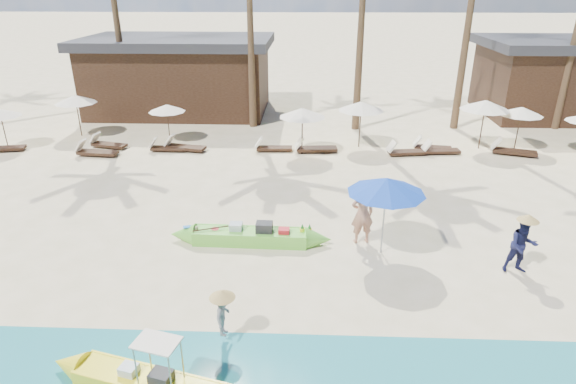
{
  "coord_description": "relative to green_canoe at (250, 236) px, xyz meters",
  "views": [
    {
      "loc": [
        -0.42,
        -11.03,
        7.22
      ],
      "look_at": [
        -0.96,
        2.0,
        1.5
      ],
      "focal_mm": 30.0,
      "sensor_mm": 36.0,
      "label": 1
    }
  ],
  "objects": [
    {
      "name": "resort_parasol_4",
      "position": [
        -5.11,
        9.92,
        1.41
      ],
      "size": [
        1.77,
        1.77,
        1.82
      ],
      "color": "#3A2417",
      "rests_on": "ground"
    },
    {
      "name": "lounger_6_left",
      "position": [
        1.96,
        8.47,
        -0.01
      ],
      "size": [
        1.99,
        0.76,
        0.66
      ],
      "rotation": [
        0.0,
        0.0,
        0.09
      ],
      "color": "#3A2417",
      "rests_on": "ground"
    },
    {
      "name": "resort_parasol_8",
      "position": [
        11.44,
        9.42,
        1.56
      ],
      "size": [
        1.92,
        1.92,
        1.98
      ],
      "color": "#3A2417",
      "rests_on": "ground"
    },
    {
      "name": "vendor_yellow",
      "position": [
        -0.07,
        -4.31,
        0.46
      ],
      "size": [
        0.43,
        0.69,
        1.02
      ],
      "primitive_type": "imported",
      "rotation": [
        0.0,
        0.0,
        1.48
      ],
      "color": "gray",
      "rests_on": "ground"
    },
    {
      "name": "tourist",
      "position": [
        3.32,
        0.2,
        0.72
      ],
      "size": [
        0.78,
        0.6,
        1.91
      ],
      "primitive_type": "imported",
      "rotation": [
        0.0,
        0.0,
        3.37
      ],
      "color": "tan",
      "rests_on": "ground"
    },
    {
      "name": "lounger_7_left",
      "position": [
        7.37,
        8.92,
        -0.03
      ],
      "size": [
        1.82,
        0.79,
        0.6
      ],
      "rotation": [
        0.0,
        0.0,
        -0.14
      ],
      "color": "#3A2417",
      "rests_on": "ground"
    },
    {
      "name": "lounger_5_left",
      "position": [
        0.02,
        8.55,
        -0.04
      ],
      "size": [
        1.74,
        0.6,
        0.58
      ],
      "rotation": [
        0.0,
        0.0,
        0.04
      ],
      "color": "#3A2417",
      "rests_on": "ground"
    },
    {
      "name": "lounger_4_left",
      "position": [
        -4.88,
        8.35,
        -0.04
      ],
      "size": [
        1.67,
        0.53,
        0.57
      ],
      "rotation": [
        0.0,
        0.0,
        -0.01
      ],
      "color": "#3A2417",
      "rests_on": "ground"
    },
    {
      "name": "lounger_2_left",
      "position": [
        -12.42,
        7.99,
        -0.03
      ],
      "size": [
        1.86,
        0.91,
        0.61
      ],
      "rotation": [
        0.0,
        0.0,
        0.21
      ],
      "color": "#3A2417",
      "rests_on": "ground"
    },
    {
      "name": "resort_parasol_3",
      "position": [
        -9.85,
        10.59,
        1.65
      ],
      "size": [
        2.02,
        2.02,
        2.08
      ],
      "color": "#3A2417",
      "rests_on": "ground"
    },
    {
      "name": "ground",
      "position": [
        2.07,
        -1.56,
        -0.23
      ],
      "size": [
        240.0,
        240.0,
        0.0
      ],
      "primitive_type": "plane",
      "color": "beige",
      "rests_on": "ground"
    },
    {
      "name": "lounger_3_left",
      "position": [
        -7.81,
        8.75,
        -0.03
      ],
      "size": [
        1.83,
        0.93,
        0.6
      ],
      "rotation": [
        0.0,
        0.0,
        -0.24
      ],
      "color": "#3A2417",
      "rests_on": "ground"
    },
    {
      "name": "resort_parasol_2",
      "position": [
        -12.5,
        8.54,
        1.45
      ],
      "size": [
        1.82,
        1.82,
        1.87
      ],
      "color": "#3A2417",
      "rests_on": "ground"
    },
    {
      "name": "green_canoe",
      "position": [
        0.0,
        0.0,
        0.0
      ],
      "size": [
        5.43,
        0.81,
        0.69
      ],
      "rotation": [
        0.0,
        0.0,
        -0.03
      ],
      "color": "#6ACE3E",
      "rests_on": "ground"
    },
    {
      "name": "pavilion_west",
      "position": [
        -5.93,
        15.94,
        1.96
      ],
      "size": [
        10.8,
        6.6,
        4.3
      ],
      "color": "#3A2417",
      "rests_on": "ground"
    },
    {
      "name": "resort_parasol_6",
      "position": [
        4.12,
        9.36,
        1.73
      ],
      "size": [
        2.12,
        2.12,
        2.18
      ],
      "color": "#3A2417",
      "rests_on": "ground"
    },
    {
      "name": "pavilion_east",
      "position": [
        16.07,
        15.94,
        1.96
      ],
      "size": [
        8.8,
        6.6,
        4.3
      ],
      "color": "#3A2417",
      "rests_on": "ground"
    },
    {
      "name": "resort_parasol_5",
      "position": [
        1.43,
        8.23,
        1.69
      ],
      "size": [
        2.07,
        2.07,
        2.13
      ],
      "color": "#3A2417",
      "rests_on": "ground"
    },
    {
      "name": "lounger_8_left",
      "position": [
        10.91,
        8.5,
        -0.01
      ],
      "size": [
        2.05,
        1.17,
        0.67
      ],
      "rotation": [
        0.0,
        0.0,
        -0.31
      ],
      "color": "#3A2417",
      "rests_on": "ground"
    },
    {
      "name": "blue_umbrella",
      "position": [
        3.85,
        -0.41,
        1.88
      ],
      "size": [
        2.17,
        2.17,
        2.33
      ],
      "color": "#99999E",
      "rests_on": "ground"
    },
    {
      "name": "vendor_green",
      "position": [
        7.41,
        -1.26,
        0.57
      ],
      "size": [
        0.78,
        0.61,
        1.6
      ],
      "primitive_type": "imported",
      "rotation": [
        0.0,
        0.0,
        0.01
      ],
      "color": "#16183C",
      "rests_on": "ground"
    },
    {
      "name": "lounger_3_right",
      "position": [
        -7.9,
        7.59,
        -0.02
      ],
      "size": [
        1.92,
        0.76,
        0.64
      ],
      "rotation": [
        0.0,
        0.0,
        -0.1
      ],
      "color": "#3A2417",
      "rests_on": "ground"
    },
    {
      "name": "lounger_6_right",
      "position": [
        6.05,
        8.22,
        -0.03
      ],
      "size": [
        1.83,
        0.79,
        0.6
      ],
      "rotation": [
        0.0,
        0.0,
        0.14
      ],
      "color": "#3A2417",
      "rests_on": "ground"
    },
    {
      "name": "lounger_4_right",
      "position": [
        -4.09,
        8.47,
        -0.02
      ],
      "size": [
        1.98,
        0.97,
        0.65
      ],
      "rotation": [
        0.0,
        0.0,
        -0.21
      ],
      "color": "#3A2417",
      "rests_on": "ground"
    },
    {
      "name": "resort_parasol_7",
      "position": [
        9.74,
        9.35,
        1.84
      ],
      "size": [
        2.23,
        2.23,
        2.3
      ],
      "color": "#3A2417",
      "rests_on": "ground"
    },
    {
      "name": "lounger_7_right",
      "position": [
        7.67,
        8.48,
        -0.04
      ],
      "size": [
        1.74,
        0.66,
        0.58
      ],
      "rotation": [
        0.0,
        0.0,
        0.08
      ],
      "color": "#3A2417",
      "rests_on": "ground"
    }
  ]
}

